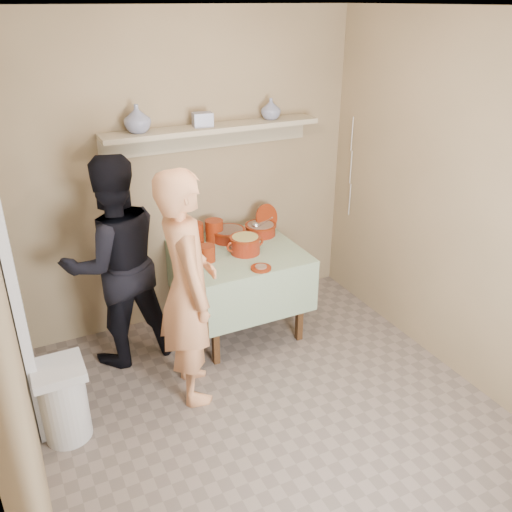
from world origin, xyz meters
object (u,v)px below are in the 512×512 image
person_cook (188,289)px  serving_table (239,262)px  cazuela_rice (245,243)px  person_helper (115,263)px  trash_bin (64,401)px

person_cook → serving_table: person_cook is taller
serving_table → cazuela_rice: cazuela_rice is taller
person_helper → cazuela_rice: person_helper is taller
person_cook → cazuela_rice: bearing=-44.4°
person_cook → trash_bin: person_cook is taller
person_helper → person_cook: bearing=112.6°
person_cook → person_helper: person_cook is taller
person_helper → cazuela_rice: bearing=167.3°
trash_bin → person_helper: bearing=52.5°
serving_table → person_cook: bearing=-137.4°
serving_table → trash_bin: bearing=-156.3°
serving_table → trash_bin: 1.74m
person_helper → cazuela_rice: (1.02, -0.13, 0.01)m
person_cook → serving_table: (0.65, 0.60, -0.21)m
person_cook → person_helper: 0.74m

